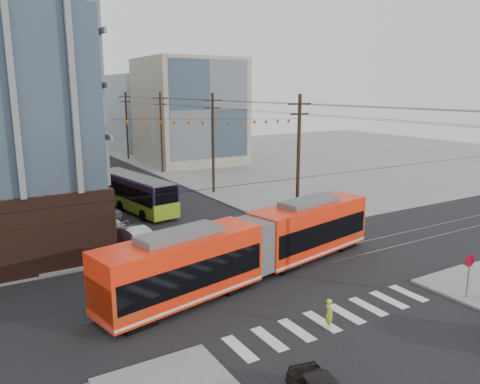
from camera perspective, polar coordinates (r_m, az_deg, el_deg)
name	(u,v)px	position (r m, az deg, el deg)	size (l,w,h in m)	color
ground	(297,296)	(27.06, 7.01, -12.47)	(160.00, 160.00, 0.00)	slate
bg_bldg_ne_near	(189,111)	(74.21, -6.20, 9.75)	(14.00, 14.00, 16.00)	gray
bg_bldg_ne_far	(155,112)	(93.44, -10.33, 9.54)	(16.00, 16.00, 14.00)	#8C99A5
utility_pole_far	(127,126)	(79.09, -13.62, 7.82)	(0.30, 0.30, 11.00)	black
streetcar	(253,246)	(28.79, 1.59, -6.61)	(20.34, 2.86, 3.92)	#FD2A0C
city_bus	(135,192)	(45.82, -12.73, -0.05)	(2.61, 12.03, 3.41)	#251735
parked_car_silver	(130,235)	(35.67, -13.22, -5.17)	(1.64, 4.71, 1.55)	#A5A8B0
parked_car_white	(104,225)	(39.39, -16.20, -3.88)	(1.76, 4.34, 1.26)	silver
parked_car_grey	(96,212)	(43.29, -17.16, -2.36)	(2.39, 5.19, 1.44)	slate
pedestrian	(329,313)	(23.72, 10.82, -14.34)	(0.55, 0.36, 1.51)	#CCF230
stop_sign	(468,279)	(28.79, 26.03, -9.48)	(0.75, 0.75, 2.46)	#A30016
jersey_barrier	(287,219)	(40.70, 5.77, -3.26)	(0.89, 3.95, 0.79)	slate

